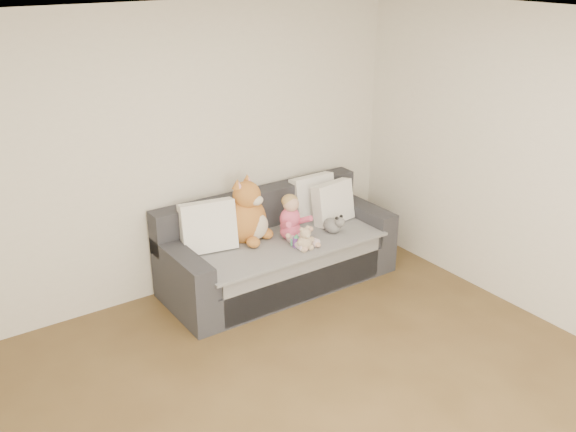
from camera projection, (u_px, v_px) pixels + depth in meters
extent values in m
plane|color=brown|center=(357.00, 432.00, 4.28)|extent=(5.00, 5.00, 0.00)
plane|color=white|center=(378.00, 29.00, 3.28)|extent=(5.00, 5.00, 0.00)
plane|color=silver|center=(181.00, 154.00, 5.68)|extent=(4.50, 0.00, 4.50)
cube|color=#2A2A2F|center=(279.00, 269.00, 6.13)|extent=(2.20, 0.90, 0.30)
cube|color=#2A2A2F|center=(281.00, 249.00, 6.02)|extent=(1.90, 0.80, 0.15)
cube|color=#2A2A2F|center=(259.00, 209.00, 6.21)|extent=(2.20, 0.20, 0.40)
cube|color=#2A2A2F|center=(182.00, 268.00, 5.50)|extent=(0.20, 0.90, 0.30)
cube|color=#2A2A2F|center=(360.00, 217.00, 6.54)|extent=(0.20, 0.90, 0.30)
cube|color=gray|center=(282.00, 241.00, 5.98)|extent=(1.85, 0.88, 0.02)
cube|color=gray|center=(306.00, 280.00, 5.77)|extent=(1.70, 0.02, 0.41)
cube|color=white|center=(208.00, 226.00, 5.70)|extent=(0.53, 0.31, 0.47)
cube|color=white|center=(313.00, 196.00, 6.43)|extent=(0.46, 0.21, 0.44)
cube|color=white|center=(333.00, 203.00, 6.30)|extent=(0.46, 0.25, 0.42)
ellipsoid|color=#E65174|center=(291.00, 230.00, 5.98)|extent=(0.21, 0.17, 0.17)
ellipsoid|color=#E65174|center=(290.00, 218.00, 5.94)|extent=(0.20, 0.17, 0.22)
ellipsoid|color=#DBAA8C|center=(291.00, 204.00, 5.87)|extent=(0.15, 0.15, 0.15)
ellipsoid|color=tan|center=(290.00, 201.00, 5.88)|extent=(0.15, 0.15, 0.12)
cylinder|color=#E65174|center=(286.00, 225.00, 5.84)|extent=(0.11, 0.21, 0.13)
cylinder|color=#E65174|center=(303.00, 220.00, 5.95)|extent=(0.12, 0.21, 0.13)
ellipsoid|color=#DBAA8C|center=(288.00, 236.00, 5.79)|extent=(0.05, 0.05, 0.05)
ellipsoid|color=#DBAA8C|center=(311.00, 229.00, 5.93)|extent=(0.05, 0.05, 0.05)
cylinder|color=#E5B2C6|center=(297.00, 243.00, 5.83)|extent=(0.11, 0.27, 0.09)
cylinder|color=#E5B2C6|center=(307.00, 240.00, 5.89)|extent=(0.12, 0.27, 0.09)
ellipsoid|color=#DBAA8C|center=(304.00, 249.00, 5.73)|extent=(0.06, 0.08, 0.04)
ellipsoid|color=#DBAA8C|center=(317.00, 244.00, 5.81)|extent=(0.06, 0.08, 0.04)
ellipsoid|color=#A86F25|center=(244.00, 220.00, 5.92)|extent=(0.42, 0.36, 0.45)
ellipsoid|color=beige|center=(258.00, 227.00, 5.86)|extent=(0.22, 0.10, 0.25)
ellipsoid|color=#A86F25|center=(247.00, 195.00, 5.81)|extent=(0.26, 0.26, 0.26)
ellipsoid|color=beige|center=(257.00, 201.00, 5.77)|extent=(0.12, 0.08, 0.09)
cone|color=#A86F25|center=(237.00, 184.00, 5.72)|extent=(0.13, 0.13, 0.09)
cone|color=pink|center=(239.00, 185.00, 5.71)|extent=(0.08, 0.08, 0.06)
cone|color=#A86F25|center=(247.00, 179.00, 5.84)|extent=(0.13, 0.13, 0.09)
cone|color=pink|center=(249.00, 180.00, 5.84)|extent=(0.08, 0.08, 0.06)
ellipsoid|color=#A86F25|center=(253.00, 242.00, 5.81)|extent=(0.12, 0.15, 0.10)
ellipsoid|color=#A86F25|center=(266.00, 233.00, 5.98)|extent=(0.12, 0.15, 0.10)
cylinder|color=#A86F25|center=(252.00, 226.00, 6.16)|extent=(0.28, 0.23, 0.10)
ellipsoid|color=tan|center=(305.00, 243.00, 5.76)|extent=(0.14, 0.12, 0.14)
ellipsoid|color=tan|center=(305.00, 233.00, 5.72)|extent=(0.10, 0.10, 0.10)
ellipsoid|color=tan|center=(302.00, 229.00, 5.69)|extent=(0.04, 0.04, 0.04)
ellipsoid|color=tan|center=(308.00, 228.00, 5.73)|extent=(0.04, 0.04, 0.04)
ellipsoid|color=beige|center=(308.00, 236.00, 5.69)|extent=(0.04, 0.04, 0.04)
ellipsoid|color=tan|center=(300.00, 243.00, 5.70)|extent=(0.05, 0.05, 0.05)
ellipsoid|color=tan|center=(311.00, 239.00, 5.78)|extent=(0.05, 0.05, 0.05)
ellipsoid|color=tan|center=(304.00, 250.00, 5.72)|extent=(0.06, 0.06, 0.06)
ellipsoid|color=tan|center=(311.00, 248.00, 5.77)|extent=(0.06, 0.06, 0.06)
ellipsoid|color=white|center=(332.00, 225.00, 6.11)|extent=(0.16, 0.20, 0.14)
ellipsoid|color=white|center=(340.00, 222.00, 6.03)|extent=(0.09, 0.09, 0.09)
ellipsoid|color=black|center=(337.00, 218.00, 6.00)|extent=(0.03, 0.03, 0.03)
ellipsoid|color=black|center=(341.00, 216.00, 6.04)|extent=(0.03, 0.03, 0.03)
cylinder|color=#713899|center=(296.00, 242.00, 5.81)|extent=(0.08, 0.08, 0.09)
cone|color=#46B77B|center=(296.00, 236.00, 5.79)|extent=(0.08, 0.08, 0.04)
cylinder|color=#46B77B|center=(291.00, 242.00, 5.79)|extent=(0.02, 0.02, 0.06)
cylinder|color=#46B77B|center=(301.00, 241.00, 5.83)|extent=(0.02, 0.02, 0.06)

